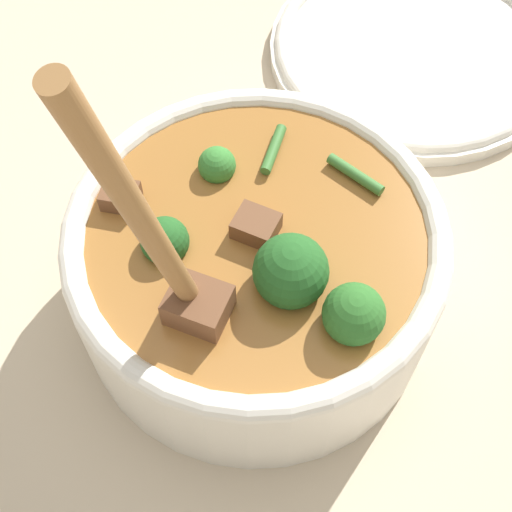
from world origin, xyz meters
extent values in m
plane|color=#C6B293|center=(0.00, 0.00, 0.00)|extent=(4.00, 4.00, 0.00)
cylinder|color=white|center=(0.00, 0.00, 0.04)|extent=(0.24, 0.24, 0.08)
torus|color=white|center=(0.00, 0.00, 0.08)|extent=(0.24, 0.24, 0.02)
cylinder|color=#9E662D|center=(0.00, 0.00, 0.06)|extent=(0.21, 0.21, 0.05)
sphere|color=#235B23|center=(0.03, 0.02, 0.10)|extent=(0.04, 0.04, 0.04)
cylinder|color=#6B9956|center=(0.03, 0.02, 0.07)|extent=(0.02, 0.02, 0.02)
sphere|color=#387F33|center=(-0.05, -0.03, 0.09)|extent=(0.02, 0.02, 0.02)
cylinder|color=#6B9956|center=(-0.05, -0.03, 0.07)|extent=(0.01, 0.01, 0.01)
sphere|color=#2D6B28|center=(0.06, 0.06, 0.10)|extent=(0.04, 0.04, 0.04)
cylinder|color=#6B9956|center=(0.06, 0.06, 0.07)|extent=(0.01, 0.01, 0.02)
sphere|color=#235B23|center=(0.01, -0.05, 0.09)|extent=(0.03, 0.03, 0.03)
cylinder|color=#6B9956|center=(0.01, -0.05, 0.07)|extent=(0.01, 0.01, 0.01)
cube|color=brown|center=(0.06, -0.03, 0.09)|extent=(0.04, 0.04, 0.03)
cube|color=brown|center=(0.00, 0.00, 0.09)|extent=(0.03, 0.03, 0.02)
cube|color=brown|center=(-0.02, -0.08, 0.09)|extent=(0.02, 0.03, 0.02)
cylinder|color=#3D7533|center=(-0.06, 0.01, 0.09)|extent=(0.04, 0.02, 0.01)
cylinder|color=#3D7533|center=(-0.04, 0.06, 0.09)|extent=(0.03, 0.04, 0.01)
ellipsoid|color=olive|center=(0.05, -0.03, 0.08)|extent=(0.04, 0.03, 0.01)
cylinder|color=olive|center=(0.07, -0.04, 0.19)|extent=(0.05, 0.04, 0.21)
cylinder|color=silver|center=(-0.25, 0.13, 0.01)|extent=(0.25, 0.25, 0.01)
torus|color=silver|center=(-0.25, 0.13, 0.01)|extent=(0.25, 0.25, 0.01)
camera|label=1|loc=(0.24, 0.01, 0.44)|focal=50.00mm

